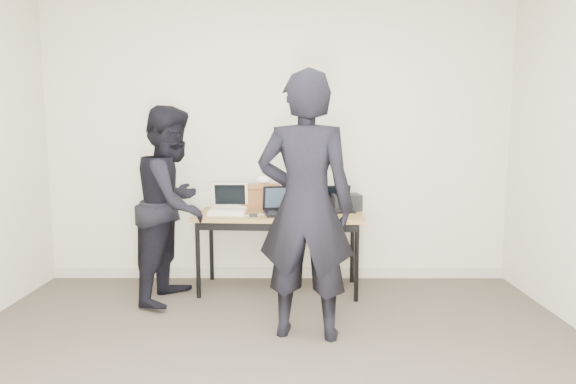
{
  "coord_description": "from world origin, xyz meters",
  "views": [
    {
      "loc": [
        0.11,
        -2.44,
        1.47
      ],
      "look_at": [
        0.1,
        1.6,
        0.95
      ],
      "focal_mm": 30.0,
      "sensor_mm": 36.0,
      "label": 1
    }
  ],
  "objects_px": {
    "desk": "(279,220)",
    "laptop_center": "(282,208)",
    "laptop_right": "(335,205)",
    "equipment_box": "(346,202)",
    "person_typist": "(305,207)",
    "laptop_beige": "(228,207)",
    "leather_satchel": "(260,196)",
    "person_observer": "(173,204)"
  },
  "relations": [
    {
      "from": "desk",
      "to": "laptop_center",
      "type": "bearing_deg",
      "value": -33.99
    },
    {
      "from": "laptop_right",
      "to": "equipment_box",
      "type": "bearing_deg",
      "value": 18.02
    },
    {
      "from": "person_typist",
      "to": "desk",
      "type": "bearing_deg",
      "value": -68.93
    },
    {
      "from": "desk",
      "to": "laptop_center",
      "type": "relative_size",
      "value": 4.12
    },
    {
      "from": "laptop_center",
      "to": "laptop_right",
      "type": "xyz_separation_m",
      "value": [
        0.5,
        0.17,
        -0.0
      ]
    },
    {
      "from": "laptop_center",
      "to": "person_typist",
      "type": "bearing_deg",
      "value": -90.13
    },
    {
      "from": "laptop_beige",
      "to": "person_typist",
      "type": "xyz_separation_m",
      "value": [
        0.67,
        -1.01,
        0.17
      ]
    },
    {
      "from": "equipment_box",
      "to": "desk",
      "type": "bearing_deg",
      "value": -163.08
    },
    {
      "from": "laptop_beige",
      "to": "person_typist",
      "type": "height_order",
      "value": "person_typist"
    },
    {
      "from": "laptop_center",
      "to": "laptop_right",
      "type": "height_order",
      "value": "laptop_center"
    },
    {
      "from": "laptop_center",
      "to": "leather_satchel",
      "type": "relative_size",
      "value": 1.03
    },
    {
      "from": "laptop_right",
      "to": "person_observer",
      "type": "xyz_separation_m",
      "value": [
        -1.44,
        -0.36,
        0.07
      ]
    },
    {
      "from": "person_typist",
      "to": "person_observer",
      "type": "relative_size",
      "value": 1.12
    },
    {
      "from": "leather_satchel",
      "to": "person_observer",
      "type": "distance_m",
      "value": 0.85
    },
    {
      "from": "desk",
      "to": "laptop_beige",
      "type": "height_order",
      "value": "laptop_beige"
    },
    {
      "from": "leather_satchel",
      "to": "person_typist",
      "type": "relative_size",
      "value": 0.19
    },
    {
      "from": "person_observer",
      "to": "leather_satchel",
      "type": "bearing_deg",
      "value": -48.17
    },
    {
      "from": "person_typist",
      "to": "person_observer",
      "type": "bearing_deg",
      "value": -25.52
    },
    {
      "from": "laptop_right",
      "to": "person_typist",
      "type": "xyz_separation_m",
      "value": [
        -0.32,
        -1.13,
        0.17
      ]
    },
    {
      "from": "desk",
      "to": "laptop_beige",
      "type": "relative_size",
      "value": 4.56
    },
    {
      "from": "person_observer",
      "to": "person_typist",
      "type": "bearing_deg",
      "value": -113.93
    },
    {
      "from": "desk",
      "to": "equipment_box",
      "type": "height_order",
      "value": "equipment_box"
    },
    {
      "from": "desk",
      "to": "leather_satchel",
      "type": "distance_m",
      "value": 0.34
    },
    {
      "from": "equipment_box",
      "to": "person_observer",
      "type": "xyz_separation_m",
      "value": [
        -1.54,
        -0.41,
        0.04
      ]
    },
    {
      "from": "laptop_right",
      "to": "person_observer",
      "type": "height_order",
      "value": "person_observer"
    },
    {
      "from": "person_typist",
      "to": "leather_satchel",
      "type": "bearing_deg",
      "value": -63.16
    },
    {
      "from": "laptop_center",
      "to": "equipment_box",
      "type": "distance_m",
      "value": 0.64
    },
    {
      "from": "equipment_box",
      "to": "person_observer",
      "type": "distance_m",
      "value": 1.59
    },
    {
      "from": "person_typist",
      "to": "person_observer",
      "type": "height_order",
      "value": "person_typist"
    },
    {
      "from": "laptop_beige",
      "to": "person_typist",
      "type": "bearing_deg",
      "value": -55.5
    },
    {
      "from": "laptop_center",
      "to": "person_typist",
      "type": "height_order",
      "value": "person_typist"
    },
    {
      "from": "laptop_beige",
      "to": "laptop_right",
      "type": "distance_m",
      "value": 1.0
    },
    {
      "from": "laptop_center",
      "to": "laptop_right",
      "type": "bearing_deg",
      "value": 7.85
    },
    {
      "from": "laptop_center",
      "to": "leather_satchel",
      "type": "bearing_deg",
      "value": 119.07
    },
    {
      "from": "laptop_right",
      "to": "laptop_beige",
      "type": "bearing_deg",
      "value": -179.65
    },
    {
      "from": "leather_satchel",
      "to": "desk",
      "type": "bearing_deg",
      "value": -50.64
    },
    {
      "from": "laptop_beige",
      "to": "laptop_center",
      "type": "xyz_separation_m",
      "value": [
        0.49,
        -0.05,
        0.0
      ]
    },
    {
      "from": "equipment_box",
      "to": "person_observer",
      "type": "bearing_deg",
      "value": -165.24
    },
    {
      "from": "equipment_box",
      "to": "person_typist",
      "type": "height_order",
      "value": "person_typist"
    },
    {
      "from": "laptop_center",
      "to": "laptop_right",
      "type": "distance_m",
      "value": 0.53
    },
    {
      "from": "laptop_beige",
      "to": "equipment_box",
      "type": "bearing_deg",
      "value": 9.51
    },
    {
      "from": "laptop_beige",
      "to": "equipment_box",
      "type": "distance_m",
      "value": 1.1
    }
  ]
}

